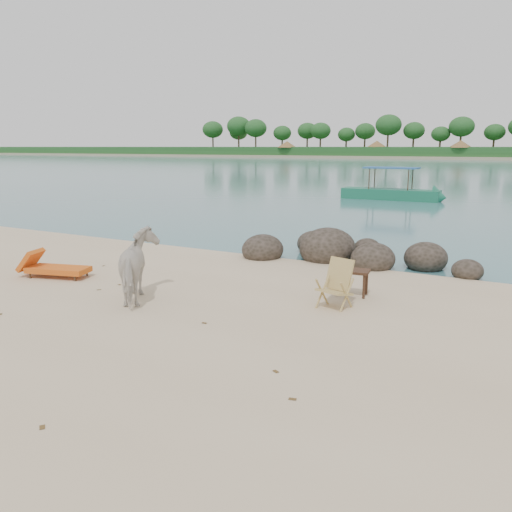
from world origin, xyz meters
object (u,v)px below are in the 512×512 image
Objects in this scene: boat_near at (391,173)px; side_table at (352,284)px; deck_chair at (334,286)px; cow at (140,267)px; boulders at (342,253)px; lounge_chair at (58,267)px.

side_table is at bearing -78.77° from boat_near.
boat_near is at bearing 116.97° from deck_chair.
boat_near is at bearing 95.19° from side_table.
deck_chair is 22.29m from boat_near.
cow is at bearing -88.96° from boat_near.
boulders reaches higher than side_table.
boulders is 9.26× the size of side_table.
side_table is 0.74× the size of deck_chair.
cow is 0.92× the size of lounge_chair.
boulders is at bearing -80.85° from boat_near.
lounge_chair is 6.72m from deck_chair.
deck_chair is (1.25, -4.20, 0.25)m from boulders.
lounge_chair is 0.28× the size of boat_near.
boulders is 3.46× the size of lounge_chair.
lounge_chair is (-6.71, -1.87, -0.00)m from side_table.
boulders is at bearing -150.59° from cow.
cow is 1.82× the size of deck_chair.
deck_chair is (6.66, 0.88, 0.19)m from lounge_chair.
boulders is at bearing 106.01° from side_table.
side_table is 0.37× the size of lounge_chair.
cow is 3.93m from deck_chair.
boulders is 3.47m from side_table.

